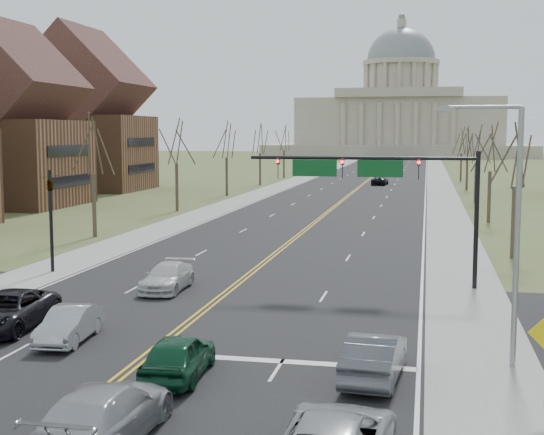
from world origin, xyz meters
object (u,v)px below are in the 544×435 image
at_px(street_light, 510,218).
at_px(car_nb_inner_second, 104,413).
at_px(car_nb_inner_lead, 178,356).
at_px(car_far_nb, 380,181).
at_px(car_far_sb, 369,166).
at_px(signal_mast, 379,178).
at_px(car_sb_inner_second, 167,277).
at_px(car_sb_outer_lead, 8,311).
at_px(signal_left, 51,209).
at_px(car_nb_outer_lead, 374,357).
at_px(car_sb_inner_lead, 69,324).

relative_size(street_light, car_nb_inner_second, 1.62).
distance_m(car_nb_inner_lead, car_far_nb, 95.68).
xyz_separation_m(car_nb_inner_second, car_far_sb, (-4.52, 151.96, 0.01)).
xyz_separation_m(signal_mast, car_nb_inner_lead, (-5.48, -16.98, -5.00)).
bearing_deg(car_far_sb, car_sb_inner_second, -85.93).
xyz_separation_m(car_sb_outer_lead, car_far_sb, (4.25, 141.91, 0.04)).
bearing_deg(signal_left, car_nb_inner_second, -59.43).
bearing_deg(car_nb_outer_lead, signal_left, -34.14).
xyz_separation_m(street_light, car_far_nb, (-9.98, 92.20, -4.55)).
bearing_deg(car_far_sb, street_light, -79.58).
distance_m(signal_mast, car_nb_inner_lead, 18.53).
height_order(signal_mast, car_nb_outer_lead, signal_mast).
bearing_deg(car_nb_inner_lead, signal_mast, -110.69).
distance_m(street_light, car_nb_inner_second, 14.83).
relative_size(signal_left, car_far_nb, 1.26).
distance_m(car_sb_inner_lead, car_sb_outer_lead, 3.56).
bearing_deg(car_nb_outer_lead, car_nb_inner_second, 49.69).
height_order(street_light, car_sb_inner_second, street_light).
height_order(car_sb_inner_lead, car_far_sb, car_far_sb).
bearing_deg(street_light, car_nb_inner_lead, -162.10).
xyz_separation_m(signal_left, car_nb_outer_lead, (19.86, -15.84, -2.92)).
relative_size(car_nb_outer_lead, car_sb_inner_lead, 1.15).
bearing_deg(car_far_nb, signal_mast, 98.56).
distance_m(car_nb_outer_lead, car_far_nb, 94.71).
height_order(car_nb_outer_lead, car_far_nb, car_nb_outer_lead).
xyz_separation_m(signal_left, car_sb_inner_lead, (7.87, -13.61, -3.02)).
relative_size(signal_left, car_far_sb, 1.24).
height_order(car_far_nb, car_far_sb, car_far_sb).
bearing_deg(car_nb_inner_second, car_sb_outer_lead, -48.71).
bearing_deg(car_sb_inner_second, car_far_nb, 84.76).
xyz_separation_m(signal_left, car_far_nb, (14.25, 78.70, -3.04)).
bearing_deg(signal_mast, street_light, -68.59).
relative_size(street_light, car_far_nb, 1.91).
xyz_separation_m(car_nb_inner_lead, car_sb_inner_lead, (-5.60, 3.37, -0.07)).
bearing_deg(car_far_nb, car_nb_inner_second, 94.60).
height_order(signal_mast, car_nb_inner_lead, signal_mast).
distance_m(car_nb_inner_second, car_far_sb, 152.03).
bearing_deg(car_far_nb, car_sb_outer_lead, 89.05).
bearing_deg(car_sb_inner_lead, car_nb_inner_lead, -35.97).
bearing_deg(car_sb_outer_lead, signal_mast, 37.60).
bearing_deg(signal_mast, car_nb_inner_second, -104.15).
xyz_separation_m(signal_left, street_light, (24.24, -13.50, 1.51)).
height_order(car_nb_inner_second, car_sb_inner_second, car_nb_inner_second).
xyz_separation_m(signal_left, car_sb_outer_lead, (4.51, -12.43, -2.92)).
height_order(signal_left, street_light, street_light).
bearing_deg(car_sb_inner_lead, car_sb_inner_second, 82.14).
xyz_separation_m(car_sb_inner_lead, car_sb_outer_lead, (-3.36, 1.19, 0.10)).
bearing_deg(car_sb_inner_lead, car_sb_outer_lead, 155.61).
xyz_separation_m(signal_mast, car_far_sb, (-10.19, 129.48, -4.93)).
relative_size(car_nb_outer_lead, car_far_nb, 1.00).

